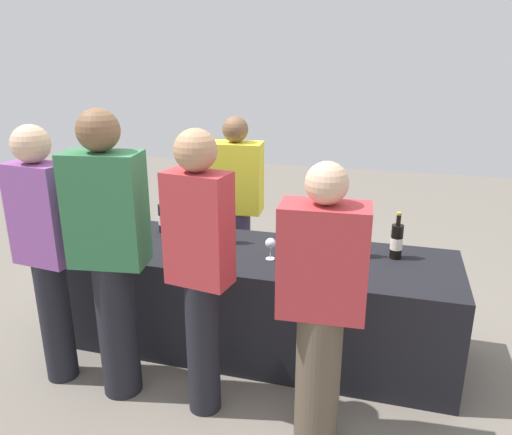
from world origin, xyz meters
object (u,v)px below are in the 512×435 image
Objects in this scene: wine_bottle_2 at (227,228)px; guest_3 at (321,302)px; wine_bottle_4 at (397,241)px; guest_2 at (200,265)px; server_pouring at (236,204)px; wine_bottle_3 at (360,241)px; wine_glass_1 at (270,244)px; guest_0 at (46,247)px; wine_bottle_0 at (163,218)px; wine_bottle_1 at (179,222)px; wine_glass_2 at (339,258)px; guest_1 at (110,250)px; wine_glass_0 at (208,247)px.

guest_3 reaches higher than wine_bottle_2.
wine_bottle_4 is 0.19× the size of guest_2.
guest_3 is at bearing 116.73° from server_pouring.
guest_3 reaches higher than wine_bottle_3.
wine_glass_1 is 0.09× the size of server_pouring.
wine_bottle_4 is at bearing 150.89° from server_pouring.
wine_bottle_0 is at bearing 75.21° from guest_0.
wine_bottle_1 is 1.54m from wine_bottle_4.
wine_glass_1 is 0.82m from guest_3.
guest_2 reaches higher than wine_glass_2.
wine_bottle_2 is 0.94m from guest_1.
guest_1 is (-1.36, -0.83, 0.11)m from wine_bottle_3.
guest_1 reaches higher than wine_bottle_3.
wine_bottle_4 reaches higher than wine_glass_0.
wine_glass_0 is 0.09× the size of server_pouring.
wine_bottle_4 reaches higher than wine_glass_1.
guest_1 is (-0.43, -0.82, 0.11)m from wine_bottle_2.
wine_glass_1 is 0.98× the size of wine_glass_2.
wine_bottle_2 is 0.85m from guest_2.
wine_glass_2 is at bearing 45.42° from guest_2.
wine_glass_2 is at bearing -16.76° from wine_bottle_0.
wine_bottle_3 is 1.16m from guest_2.
guest_1 is (-0.05, -0.83, 0.10)m from wine_bottle_1.
guest_2 is at bearing -59.01° from wine_bottle_1.
guest_0 reaches higher than guest_3.
guest_3 is at bearing -37.23° from wine_bottle_1.
wine_glass_2 is 1.78m from guest_0.
wine_bottle_0 is 0.19× the size of guest_2.
guest_3 is at bearing -57.56° from wine_glass_1.
wine_bottle_3 is 0.24m from wine_bottle_4.
wine_bottle_4 is 0.49m from wine_glass_2.
server_pouring is at bearing 68.15° from guest_0.
wine_bottle_0 is 0.18m from wine_bottle_1.
guest_1 reaches higher than wine_glass_0.
wine_bottle_4 is 2.17× the size of wine_glass_1.
wine_bottle_2 is at bearing 151.15° from wine_glass_1.
wine_bottle_0 is 1.67m from guest_3.
guest_1 is at bearing -172.61° from guest_2.
wine_glass_0 is 1.00m from guest_3.
wine_glass_0 is 0.54m from guest_2.
guest_1 reaches higher than server_pouring.
wine_bottle_4 is at bearing 9.25° from wine_bottle_3.
wine_bottle_1 is 0.22× the size of guest_3.
guest_2 is (0.26, -1.45, 0.10)m from server_pouring.
wine_bottle_0 is 2.30× the size of wine_glass_0.
wine_bottle_1 is (0.16, -0.08, 0.01)m from wine_bottle_0.
wine_bottle_3 reaches higher than wine_glass_0.
wine_bottle_3 is 2.27× the size of wine_glass_0.
wine_bottle_2 is 0.63m from server_pouring.
wine_glass_2 reaches higher than wine_glass_0.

